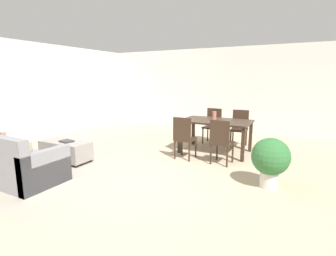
% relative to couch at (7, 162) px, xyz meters
% --- Properties ---
extents(ground_plane, '(10.80, 10.80, 0.00)m').
position_rel_couch_xyz_m(ground_plane, '(2.18, 1.04, -0.30)').
color(ground_plane, tan).
extents(wall_back, '(9.00, 0.12, 2.70)m').
position_rel_couch_xyz_m(wall_back, '(2.18, 6.04, 1.05)').
color(wall_back, silver).
rests_on(wall_back, ground_plane).
extents(wall_left, '(0.12, 11.00, 2.70)m').
position_rel_couch_xyz_m(wall_left, '(-2.32, 1.54, 1.05)').
color(wall_left, silver).
rests_on(wall_left, ground_plane).
extents(area_rug, '(3.00, 2.80, 0.01)m').
position_rel_couch_xyz_m(area_rug, '(0.07, 0.59, -0.30)').
color(area_rug, gray).
rests_on(area_rug, ground_plane).
extents(couch, '(2.02, 0.87, 0.86)m').
position_rel_couch_xyz_m(couch, '(0.00, 0.00, 0.00)').
color(couch, gray).
rests_on(couch, ground_plane).
extents(ottoman_table, '(1.08, 0.49, 0.43)m').
position_rel_couch_xyz_m(ottoman_table, '(0.13, 1.13, -0.05)').
color(ottoman_table, gray).
rests_on(ottoman_table, ground_plane).
extents(dining_table, '(1.57, 0.97, 0.76)m').
position_rel_couch_xyz_m(dining_table, '(2.68, 3.25, 0.37)').
color(dining_table, '#332319').
rests_on(dining_table, ground_plane).
extents(dining_chair_near_left, '(0.41, 0.41, 0.92)m').
position_rel_couch_xyz_m(dining_chair_near_left, '(2.25, 2.41, 0.22)').
color(dining_chair_near_left, '#332319').
rests_on(dining_chair_near_left, ground_plane).
extents(dining_chair_near_right, '(0.43, 0.43, 0.92)m').
position_rel_couch_xyz_m(dining_chair_near_right, '(3.05, 2.43, 0.22)').
color(dining_chair_near_right, '#332319').
rests_on(dining_chair_near_right, ground_plane).
extents(dining_chair_far_left, '(0.42, 0.42, 0.92)m').
position_rel_couch_xyz_m(dining_chair_far_left, '(2.33, 4.12, 0.22)').
color(dining_chair_far_left, '#332319').
rests_on(dining_chair_far_left, ground_plane).
extents(dining_chair_far_right, '(0.43, 0.43, 0.92)m').
position_rel_couch_xyz_m(dining_chair_far_right, '(3.05, 4.10, 0.22)').
color(dining_chair_far_right, '#332319').
rests_on(dining_chair_far_right, ground_plane).
extents(vase_centerpiece, '(0.09, 0.09, 0.20)m').
position_rel_couch_xyz_m(vase_centerpiece, '(2.65, 3.22, 0.56)').
color(vase_centerpiece, '#B26659').
rests_on(vase_centerpiece, dining_table).
extents(book_on_ottoman, '(0.28, 0.23, 0.03)m').
position_rel_couch_xyz_m(book_on_ottoman, '(0.21, 1.10, 0.15)').
color(book_on_ottoman, '#333338').
rests_on(book_on_ottoman, ottoman_table).
extents(potted_plant, '(0.59, 0.59, 0.81)m').
position_rel_couch_xyz_m(potted_plant, '(4.05, 1.72, 0.18)').
color(potted_plant, beige).
rests_on(potted_plant, ground_plane).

